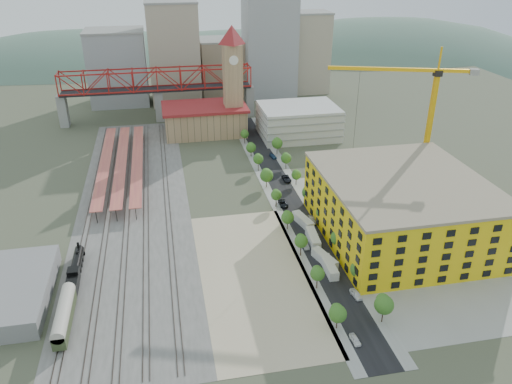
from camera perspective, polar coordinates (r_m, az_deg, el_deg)
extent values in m
plane|color=#474C38|center=(160.20, -0.95, -2.84)|extent=(400.00, 400.00, 0.00)
cube|color=#605E59|center=(174.10, -13.74, -1.12)|extent=(36.00, 165.00, 0.06)
cube|color=tan|center=(133.42, -0.20, -9.50)|extent=(28.00, 67.00, 0.06)
cube|color=black|center=(176.21, 3.30, 0.00)|extent=(12.00, 170.00, 0.06)
cube|color=gray|center=(175.04, 1.55, -0.16)|extent=(3.00, 170.00, 0.04)
cube|color=gray|center=(177.56, 5.02, 0.15)|extent=(3.00, 170.00, 0.04)
cube|color=gray|center=(157.43, 16.81, -4.65)|extent=(50.00, 90.00, 0.06)
cube|color=#382B23|center=(175.64, -18.53, -1.49)|extent=(0.12, 160.00, 0.18)
cube|color=#382B23|center=(175.43, -18.07, -1.45)|extent=(0.12, 160.00, 0.18)
cube|color=#382B23|center=(174.84, -16.59, -1.32)|extent=(0.12, 160.00, 0.18)
cube|color=#382B23|center=(174.68, -16.12, -1.28)|extent=(0.12, 160.00, 0.18)
cube|color=#382B23|center=(174.25, -14.64, -1.16)|extent=(0.12, 160.00, 0.18)
cube|color=#382B23|center=(174.14, -14.17, -1.12)|extent=(0.12, 160.00, 0.18)
cube|color=#382B23|center=(173.86, -12.67, -0.99)|extent=(0.12, 160.00, 0.18)
cube|color=#382B23|center=(173.80, -12.20, -0.95)|extent=(0.12, 160.00, 0.18)
cube|color=#382B23|center=(173.67, -10.37, -0.79)|extent=(0.12, 160.00, 0.18)
cube|color=#382B23|center=(173.67, -9.90, -0.75)|extent=(0.12, 160.00, 0.18)
cube|color=#D57252|center=(198.41, -16.87, 3.24)|extent=(4.00, 80.00, 0.25)
cylinder|color=black|center=(199.17, -16.79, 2.71)|extent=(0.24, 0.24, 4.00)
cube|color=#D57252|center=(197.82, -15.15, 3.40)|extent=(4.00, 80.00, 0.25)
cylinder|color=black|center=(198.58, -15.08, 2.87)|extent=(0.24, 0.24, 4.00)
cube|color=#D57252|center=(197.41, -13.42, 3.56)|extent=(4.00, 80.00, 0.25)
cylinder|color=black|center=(198.17, -13.36, 3.03)|extent=(0.24, 0.24, 4.00)
cube|color=tan|center=(232.01, -5.86, 8.12)|extent=(36.00, 22.00, 12.00)
cube|color=maroon|center=(230.07, -5.94, 9.66)|extent=(38.00, 24.00, 1.20)
cube|color=tan|center=(227.60, -2.65, 11.55)|extent=(8.00, 8.00, 40.00)
pyramid|color=maroon|center=(222.09, -2.81, 18.55)|extent=(12.00, 12.00, 8.00)
cylinder|color=white|center=(220.45, -2.56, 14.80)|extent=(4.00, 0.30, 4.00)
cube|color=silver|center=(227.68, 4.86, 8.07)|extent=(34.00, 26.00, 14.00)
cube|color=gray|center=(256.78, -21.17, 8.63)|extent=(4.00, 6.00, 15.00)
cube|color=gray|center=(256.60, -0.77, 10.40)|extent=(4.00, 6.00, 15.00)
cube|color=gray|center=(252.71, -11.00, 9.67)|extent=(4.00, 6.00, 15.00)
cube|color=black|center=(250.59, -11.16, 11.42)|extent=(90.00, 9.00, 1.00)
cube|color=yellow|center=(151.83, 16.24, -1.89)|extent=(44.00, 50.00, 18.00)
cube|color=gray|center=(147.78, 16.69, 1.33)|extent=(44.60, 50.60, 0.80)
cube|color=gray|center=(138.00, -26.96, -10.23)|extent=(22.00, 32.00, 5.00)
cube|color=#9EA0A3|center=(284.60, -15.50, 13.47)|extent=(30.00, 25.00, 38.00)
cube|color=#B2A58C|center=(277.73, -9.35, 15.23)|extent=(26.00, 22.00, 52.00)
cube|color=gray|center=(296.73, -3.98, 14.04)|extent=(24.00, 24.00, 30.00)
cube|color=#9EA0A3|center=(288.62, 1.55, 16.77)|extent=(28.00, 22.00, 60.00)
cube|color=#B2A58C|center=(300.85, 5.95, 15.50)|extent=(22.00, 20.00, 44.00)
cube|color=brown|center=(305.51, -6.90, 13.89)|extent=(20.00, 20.00, 26.00)
ellipsoid|color=#4C6B59|center=(427.27, -18.01, 5.06)|extent=(396.00, 216.00, 180.00)
ellipsoid|color=#4C6B59|center=(437.31, -1.82, 3.48)|extent=(484.00, 264.00, 220.00)
ellipsoid|color=#4C6B59|center=(462.73, 13.07, 7.03)|extent=(418.00, 228.00, 190.00)
cylinder|color=black|center=(142.96, -19.78, -7.42)|extent=(2.51, 12.04, 2.51)
cube|color=black|center=(137.49, -20.11, -8.84)|extent=(2.81, 3.01, 3.21)
cylinder|color=black|center=(146.22, -19.66, -5.76)|extent=(0.70, 0.70, 1.60)
sphere|color=black|center=(143.94, -19.77, -6.55)|extent=(1.00, 1.00, 1.00)
cone|color=black|center=(149.43, -19.39, -6.47)|extent=(2.61, 1.60, 2.61)
cube|color=black|center=(134.19, -20.31, -10.15)|extent=(2.81, 6.02, 2.81)
cube|color=#323E22|center=(124.57, -21.03, -13.23)|extent=(2.91, 18.05, 3.21)
cylinder|color=#ADA899|center=(123.54, -21.16, -12.62)|extent=(3.11, 18.05, 3.11)
cube|color=#F8B110|center=(177.69, 19.00, 5.96)|extent=(1.46, 1.46, 40.93)
cube|color=black|center=(171.93, 20.06, 12.63)|extent=(2.27, 2.27, 1.82)
cube|color=#F8B110|center=(168.65, 14.25, 13.47)|extent=(33.25, 11.60, 1.09)
cube|color=#F8B110|center=(173.06, 21.90, 12.72)|extent=(10.73, 4.37, 1.09)
cube|color=gray|center=(174.58, 23.65, 12.46)|extent=(3.29, 3.00, 1.82)
cube|color=#F8B110|center=(171.02, 20.30, 14.10)|extent=(0.45, 0.45, 7.28)
cube|color=silver|center=(135.65, 8.38, -8.50)|extent=(2.75, 9.50, 2.58)
cube|color=silver|center=(138.76, 7.84, -7.58)|extent=(5.18, 9.68, 2.56)
cube|color=silver|center=(147.31, 6.53, -5.27)|extent=(3.33, 10.00, 2.69)
cube|color=silver|center=(155.97, 5.39, -3.28)|extent=(4.77, 10.00, 2.65)
imported|color=white|center=(116.00, 11.26, -16.23)|extent=(1.81, 3.94, 1.31)
imported|color=#939398|center=(144.99, 5.64, -6.07)|extent=(1.58, 4.39, 1.44)
imported|color=black|center=(166.71, 3.13, -1.34)|extent=(2.55, 5.53, 1.54)
imported|color=navy|center=(187.15, 1.40, 1.95)|extent=(2.40, 5.56, 1.60)
imported|color=white|center=(128.23, 11.36, -11.41)|extent=(2.30, 4.60, 1.50)
imported|color=gray|center=(157.75, 6.34, -3.19)|extent=(1.75, 4.85, 1.59)
imported|color=black|center=(184.55, 3.51, 1.54)|extent=(2.75, 5.82, 1.61)
imported|color=navy|center=(204.52, 1.96, 4.10)|extent=(2.65, 4.90, 1.35)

